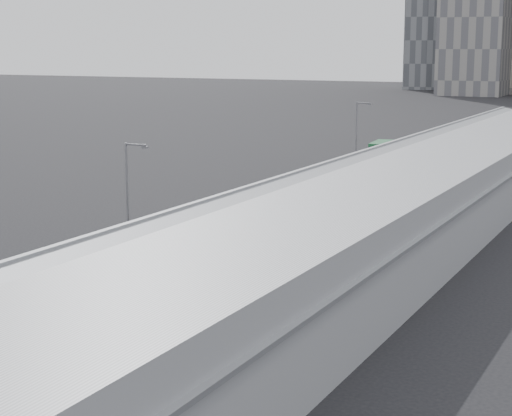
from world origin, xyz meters
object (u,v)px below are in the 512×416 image
Objects in this scene: bus_3 at (200,250)px; bus_7 at (415,165)px; bus_5 at (327,198)px; street_lamp_far at (358,134)px; street_lamp_near at (129,196)px; bus_2 at (42,314)px; bus_6 at (377,177)px; bus_4 at (272,223)px; suv at (403,153)px; shipping_container at (382,152)px.

bus_3 is 52.62m from bus_7.
street_lamp_far reaches higher than bus_5.
street_lamp_near is at bearing -169.52° from bus_3.
bus_2 is 68.69m from street_lamp_far.
street_lamp_far is (-6.41, 10.63, 3.75)m from bus_6.
bus_2 is 1.11× the size of bus_4.
bus_4 reaches higher than suv.
street_lamp_near reaches higher than suv.
bus_5 is 1.95× the size of shipping_container.
bus_4 is 40.75m from bus_7.
bus_5 is 2.53× the size of suv.
bus_5 reaches higher than bus_3.
bus_3 is 11.87m from bus_4.
bus_5 is at bearing 86.17° from bus_3.
bus_5 reaches higher than bus_7.
bus_2 is at bearing -84.71° from street_lamp_far.
bus_6 is (0.14, 15.16, 0.10)m from bus_5.
bus_3 is 1.38× the size of street_lamp_near.
suv is (-7.36, 18.76, -0.85)m from bus_7.
bus_6 is (0.14, 40.07, 0.12)m from bus_3.
bus_2 is 1.99× the size of shipping_container.
bus_7 is (0.91, 52.61, -0.02)m from bus_3.
bus_5 is at bearing 92.47° from bus_4.
bus_6 reaches higher than suv.
bus_6 is (0.08, 57.67, 0.08)m from bus_2.
bus_7 is at bearing 82.99° from bus_6.
suv is (-0.17, 20.67, -4.74)m from street_lamp_far.
street_lamp_far reaches higher than bus_4.
bus_6 is at bearing 82.53° from street_lamp_near.
street_lamp_near is at bearing -99.79° from bus_7.
bus_7 is (0.71, 40.74, 0.09)m from bus_4.
bus_4 is at bearing 84.68° from bus_2.
bus_3 is at bearing 85.15° from bus_2.
street_lamp_near is (-6.21, -53.96, 3.85)m from bus_7.
bus_5 is at bearing 85.06° from bus_2.
street_lamp_far reaches higher than suv.
street_lamp_near reaches higher than bus_2.
bus_2 is 29.47m from bus_4.
bus_6 is at bearing -96.78° from bus_7.
bus_3 is 40.07m from bus_6.
bus_6 is 12.97m from street_lamp_far.
bus_3 is 2.51× the size of suv.
street_lamp_far is at bearing -168.31° from bus_7.
street_lamp_near is (-5.29, -1.35, 3.83)m from bus_3.
bus_4 is 14.85m from street_lamp_near.
bus_2 is at bearing -93.55° from bus_6.
bus_4 is (0.15, 29.47, -0.15)m from bus_2.
bus_7 is 8.40m from street_lamp_far.
shipping_container is (-8.74, 12.72, -0.11)m from bus_7.
bus_3 is 1.94× the size of shipping_container.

